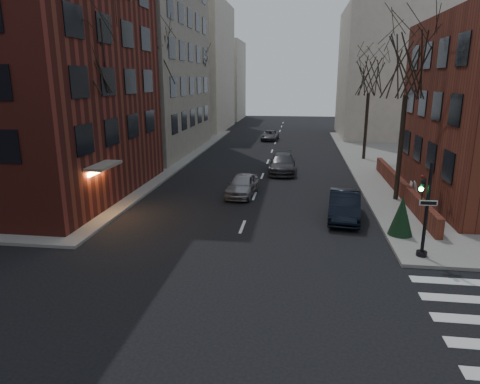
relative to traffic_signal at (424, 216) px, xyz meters
name	(u,v)px	position (x,y,z in m)	size (l,w,h in m)	color
building_left_brick	(0,51)	(-23.44, 7.51, 7.09)	(15.00, 15.00, 18.00)	maroon
building_left_tan	(99,8)	(-24.94, 25.01, 12.09)	(18.00, 18.00, 28.00)	gray
low_wall_right	(401,187)	(1.36, 10.01, -1.26)	(0.35, 16.00, 1.00)	maroon
building_distant_la	(179,67)	(-22.94, 46.01, 7.09)	(14.00, 16.00, 18.00)	beige
building_distant_ra	(398,74)	(7.06, 41.01, 6.09)	(14.00, 14.00, 16.00)	beige
building_distant_lb	(215,81)	(-20.94, 63.01, 5.09)	(10.00, 12.00, 14.00)	beige
traffic_signal	(424,216)	(0.00, 0.00, 0.00)	(0.76, 0.44, 4.00)	black
tree_left_a	(85,57)	(-16.74, 5.01, 6.56)	(4.18, 4.18, 10.26)	#2D231C
tree_left_b	(156,59)	(-16.74, 17.01, 7.00)	(4.40, 4.40, 10.80)	#2D231C
tree_left_c	(197,73)	(-16.74, 31.01, 6.12)	(3.96, 3.96, 9.72)	#2D231C
tree_right_a	(408,67)	(0.86, 9.01, 6.12)	(3.96, 3.96, 9.72)	#2D231C
tree_right_b	(370,76)	(0.86, 23.01, 5.68)	(3.74, 3.74, 9.18)	#2D231C
streetlamp_near	(150,123)	(-16.14, 13.01, 2.33)	(0.36, 0.36, 6.28)	black
streetlamp_far	(207,106)	(-16.14, 33.01, 2.33)	(0.36, 0.36, 6.28)	black
parked_sedan	(344,206)	(-2.66, 5.03, -1.15)	(1.60, 4.59, 1.51)	black
car_lane_silver	(242,185)	(-8.74, 9.07, -1.20)	(1.66, 4.13, 1.41)	#95959A
car_lane_gray	(282,164)	(-6.45, 16.47, -1.16)	(2.08, 5.12, 1.49)	#39383D
car_lane_far	(270,135)	(-8.74, 35.30, -1.32)	(1.96, 4.24, 1.18)	#414045
sandwich_board	(413,189)	(2.03, 9.78, -1.28)	(0.43, 0.60, 0.96)	white
evergreen_shrub	(401,216)	(-0.28, 2.50, -0.81)	(1.14, 1.14, 1.90)	black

